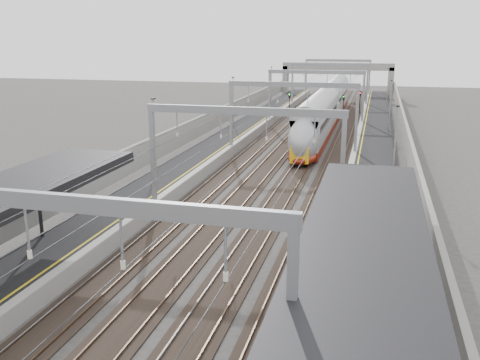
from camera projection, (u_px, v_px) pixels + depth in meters
The scene contains 13 objects.
platform_left at pixel (224, 144), 58.84m from camera, with size 4.00×120.00×1.00m, color black.
platform_right at pixel (373, 151), 55.00m from camera, with size 4.00×120.00×1.00m, color black.
tracks at pixel (296, 151), 57.04m from camera, with size 11.40×140.00×0.20m.
overhead_line at pixel (306, 88), 61.65m from camera, with size 13.00×140.00×6.60m.
canopy_right at pixel (361, 294), 14.49m from camera, with size 4.40×30.00×4.24m.
overbridge at pixel (338, 71), 107.14m from camera, with size 22.00×2.20×6.90m.
wall_left at pixel (196, 133), 59.32m from camera, with size 0.30×120.00×3.20m, color gray.
wall_right at pixel (406, 142), 53.95m from camera, with size 0.30×120.00×3.20m, color gray.
train at pixel (325, 112), 71.02m from camera, with size 2.80×51.08×4.43m.
bench at pixel (353, 342), 18.61m from camera, with size 0.74×1.82×0.91m.
signal_green at pixel (289, 100), 83.36m from camera, with size 0.32×0.32×3.48m.
signal_red_near at pixel (343, 102), 80.19m from camera, with size 0.32×0.32×3.48m.
signal_red_far at pixel (360, 98), 85.60m from camera, with size 0.32×0.32×3.48m.
Camera 1 is at (8.13, -10.62, 11.83)m, focal length 40.00 mm.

